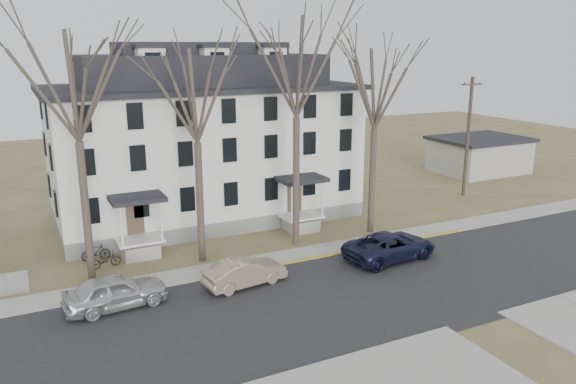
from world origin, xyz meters
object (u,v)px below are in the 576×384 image
boarding_house (204,141)px  tree_mid_left (195,89)px  car_silver (116,292)px  bicycle_left (106,261)px  tree_far_left (73,78)px  tree_mid_right (376,83)px  utility_pole_far (468,135)px  car_navy (390,247)px  tree_center (297,59)px  car_tan (245,273)px  bicycle_right (96,253)px

boarding_house → tree_mid_left: 9.66m
car_silver → bicycle_left: 5.24m
boarding_house → car_silver: boarding_house is taller
boarding_house → bicycle_left: size_ratio=12.78×
tree_far_left → car_silver: size_ratio=2.93×
boarding_house → tree_far_left: 13.12m
boarding_house → tree_mid_right: bearing=-43.8°
boarding_house → tree_mid_right: 12.51m
tree_far_left → utility_pole_far: size_ratio=1.44×
car_navy → tree_center: bearing=32.5°
tree_mid_right → bicycle_left: size_ratio=7.83×
car_silver → car_tan: bearing=-98.4°
car_tan → car_silver: bearing=78.9°
tree_mid_left → bicycle_left: size_ratio=7.83×
tree_mid_right → car_tan: bearing=-157.9°
utility_pole_far → tree_mid_left: bearing=-169.9°
car_tan → bicycle_left: bearing=39.0°
bicycle_right → car_silver: bearing=-180.0°
tree_far_left → car_silver: bearing=-82.0°
tree_center → bicycle_left: size_ratio=9.03×
tree_far_left → tree_center: (12.00, 0.00, 0.74)m
tree_mid_right → tree_mid_left: bearing=180.0°
boarding_house → bicycle_right: 11.23m
tree_center → bicycle_left: bearing=173.6°
car_tan → bicycle_right: 9.33m
tree_far_left → car_navy: size_ratio=2.46×
car_tan → tree_center: bearing=-57.9°
car_silver → car_tan: size_ratio=1.09×
car_tan → car_navy: car_navy is taller
boarding_house → car_silver: size_ratio=4.44×
car_silver → bicycle_right: size_ratio=2.93×
car_navy → bicycle_right: (-15.05, 7.22, -0.30)m
bicycle_left → car_tan: bearing=-138.6°
tree_center → utility_pole_far: (17.50, 4.20, -6.18)m
car_tan → tree_mid_left: bearing=3.3°
tree_mid_left → tree_center: tree_center is taller
tree_center → bicycle_right: bearing=167.3°
bicycle_right → tree_far_left: bearing=167.5°
tree_mid_left → tree_mid_right: (11.50, 0.00, 0.00)m
tree_mid_left → car_silver: tree_mid_left is taller
tree_far_left → bicycle_right: 10.21m
car_navy → tree_mid_right: bearing=-27.3°
tree_far_left → bicycle_left: 10.03m
boarding_house → utility_pole_far: boarding_house is taller
tree_mid_left → car_silver: bearing=-143.9°
car_navy → tree_far_left: bearing=68.0°
tree_mid_left → car_silver: (-5.44, -3.98, -8.80)m
tree_mid_right → car_silver: bearing=-166.8°
tree_mid_right → car_tan: tree_mid_right is taller
tree_center → tree_mid_right: 5.70m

